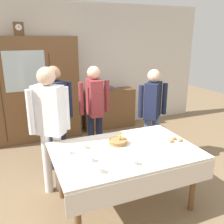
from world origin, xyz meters
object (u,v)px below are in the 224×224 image
Objects in this scene: spoon_mid_left at (116,164)px; bread_basket at (118,141)px; bookshelf_low at (109,109)px; person_behind_table_right at (152,107)px; pastry_plate at (176,141)px; tea_cup_mid_right at (134,162)px; person_beside_shelf at (55,109)px; person_near_right_end at (49,119)px; person_behind_table_left at (94,104)px; spoon_back_edge at (151,139)px; mantel_clock at (19,29)px; tea_cup_back_edge at (84,147)px; wall_cabinet at (26,91)px; tea_cup_mid_left at (90,159)px; spoon_front_edge at (114,155)px; book_stack at (109,88)px; tea_cup_center at (68,152)px; dining_table at (126,158)px; tea_cup_front_edge at (99,170)px.

bread_basket is at bearing 63.23° from spoon_mid_left.
person_behind_table_right is (0.07, -1.73, 0.49)m from bookshelf_low.
pastry_plate is at bearing 13.18° from spoon_mid_left.
pastry_plate is (0.75, 0.30, -0.02)m from tea_cup_mid_right.
person_near_right_end is at bearing -107.00° from person_beside_shelf.
person_behind_table_left is at bearing 153.38° from person_behind_table_right.
person_near_right_end reaches higher than bookshelf_low.
person_behind_table_left is at bearing 107.66° from spoon_back_edge.
mantel_clock is at bearing -178.33° from bookshelf_low.
bookshelf_low is at bearing 92.25° from person_behind_table_right.
person_behind_table_right is at bearing -26.62° from person_behind_table_left.
tea_cup_back_edge is 0.54× the size of bread_basket.
wall_cabinet is 3.04m from tea_cup_mid_right.
tea_cup_back_edge is 1.16m from pastry_plate.
bread_basket is 1.14m from person_behind_table_left.
spoon_front_edge is (0.29, 0.03, -0.02)m from tea_cup_mid_left.
book_stack is at bearing 69.43° from spoon_mid_left.
person_behind_table_left is at bearing 86.10° from bread_basket.
tea_cup_mid_right is at bearing -41.05° from tea_cup_center.
book_stack reaches higher than pastry_plate.
tea_cup_back_edge reaches higher than dining_table.
tea_cup_mid_right is 0.54× the size of bread_basket.
person_behind_table_left reaches higher than bread_basket.
book_stack is at bearing 59.25° from person_behind_table_left.
bookshelf_low reaches higher than tea_cup_mid_left.
pastry_plate is 0.94m from spoon_mid_left.
person_behind_table_left is (0.25, 1.40, 0.21)m from spoon_front_edge.
person_near_right_end is at bearing 124.98° from tea_cup_mid_right.
tea_cup_center reaches higher than spoon_front_edge.
person_beside_shelf is (-0.52, 1.56, 0.21)m from tea_cup_mid_right.
wall_cabinet is 2.44m from tea_cup_center.
book_stack is (1.74, 0.05, -0.09)m from wall_cabinet.
book_stack is 0.12× the size of person_near_right_end.
tea_cup_front_edge is (-1.30, -2.98, 0.33)m from bookshelf_low.
person_behind_table_left is at bearing 114.31° from pastry_plate.
person_beside_shelf reaches higher than person_behind_table_left.
tea_cup_front_edge is at bearing -164.58° from pastry_plate.
dining_table is 6.03× the size of pastry_plate.
book_stack reaches higher than spoon_back_edge.
pastry_plate is at bearing -25.37° from person_near_right_end.
pastry_plate is at bearing 15.42° from tea_cup_front_edge.
wall_cabinet is at bearing 95.88° from tea_cup_center.
person_beside_shelf reaches higher than book_stack.
tea_cup_mid_left is 0.08× the size of person_behind_table_left.
bookshelf_low is at bearing 69.43° from spoon_mid_left.
tea_cup_mid_left is at bearing -94.12° from tea_cup_back_edge.
tea_cup_mid_right is at bearing -30.83° from tea_cup_mid_left.
spoon_mid_left is (-1.08, -2.88, -0.17)m from book_stack.
spoon_back_edge is at bearing -99.22° from book_stack.
book_stack is at bearing 69.29° from spoon_front_edge.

